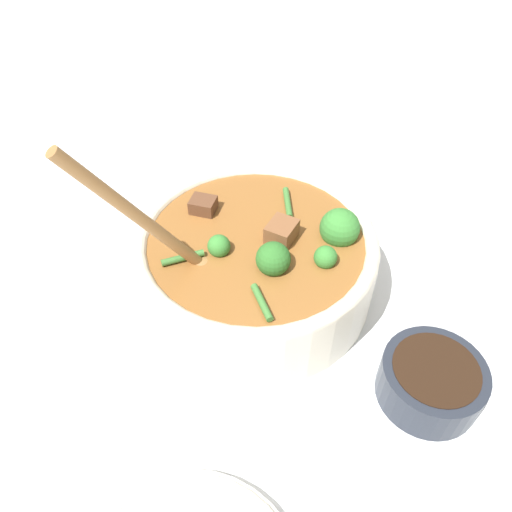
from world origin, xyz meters
TOP-DOWN VIEW (x-y plane):
  - ground_plane at (0.00, 0.00)m, footprint 4.00×4.00m
  - stew_bowl at (-0.00, -0.00)m, footprint 0.27×0.30m
  - condiment_bowl at (-0.22, -0.02)m, footprint 0.10×0.10m

SIDE VIEW (x-z plane):
  - ground_plane at x=0.00m, z-range 0.00..0.00m
  - condiment_bowl at x=-0.22m, z-range 0.00..0.05m
  - stew_bowl at x=0.00m, z-range -0.07..0.17m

